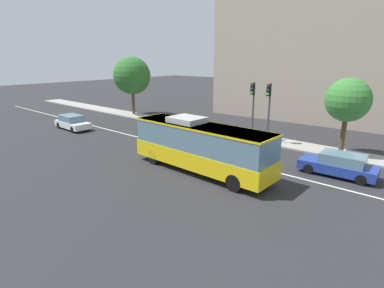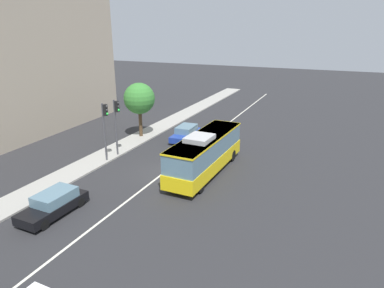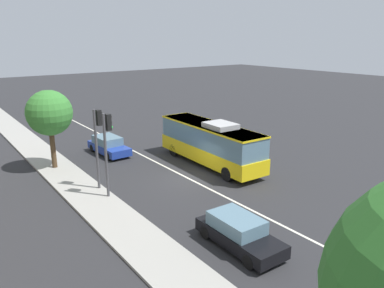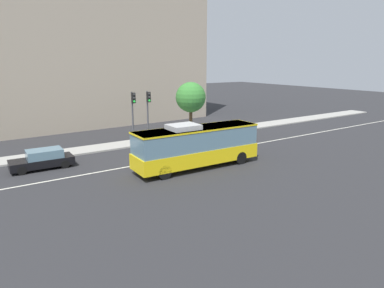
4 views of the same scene
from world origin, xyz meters
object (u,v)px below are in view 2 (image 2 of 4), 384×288
object	(u,v)px
traffic_light_near_corner	(105,122)
street_tree_kerbside_centre	(139,99)
sedan_blue	(186,133)
traffic_light_mid_block	(117,118)
transit_bus	(205,152)
sedan_black	(54,204)

from	to	relation	value
traffic_light_near_corner	street_tree_kerbside_centre	xyz separation A→B (m)	(7.21, 1.15, 0.61)
sedan_blue	street_tree_kerbside_centre	bearing A→B (deg)	-79.13
traffic_light_near_corner	traffic_light_mid_block	xyz separation A→B (m)	(1.53, -0.06, 0.00)
traffic_light_mid_block	street_tree_kerbside_centre	world-z (taller)	street_tree_kerbside_centre
transit_bus	sedan_blue	size ratio (longest dim) A/B	2.20
sedan_black	sedan_blue	xyz separation A→B (m)	(17.00, -1.17, 0.00)
street_tree_kerbside_centre	transit_bus	bearing A→B (deg)	-121.24
sedan_black	street_tree_kerbside_centre	size ratio (longest dim) A/B	0.78
transit_bus	sedan_black	distance (m)	11.74
traffic_light_mid_block	transit_bus	bearing A→B (deg)	-3.47
transit_bus	sedan_blue	world-z (taller)	transit_bus
street_tree_kerbside_centre	sedan_blue	bearing A→B (deg)	-76.56
sedan_blue	traffic_light_near_corner	xyz separation A→B (m)	(-8.36, 3.62, 2.84)
traffic_light_near_corner	street_tree_kerbside_centre	world-z (taller)	street_tree_kerbside_centre
traffic_light_mid_block	street_tree_kerbside_centre	distance (m)	5.84
sedan_blue	traffic_light_near_corner	distance (m)	9.54
sedan_black	traffic_light_near_corner	xyz separation A→B (m)	(8.64, 2.45, 2.84)
transit_bus	traffic_light_near_corner	xyz separation A→B (m)	(-1.24, 8.69, 1.75)
sedan_black	traffic_light_near_corner	size ratio (longest dim) A/B	0.87
sedan_blue	traffic_light_mid_block	xyz separation A→B (m)	(-6.83, 3.56, 2.84)
sedan_black	traffic_light_mid_block	world-z (taller)	traffic_light_mid_block
sedan_black	street_tree_kerbside_centre	xyz separation A→B (m)	(15.85, 3.60, 3.45)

